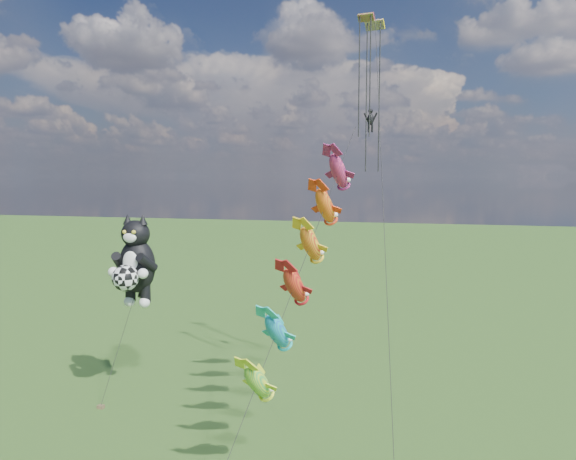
# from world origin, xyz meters

# --- Properties ---
(ground) EXTENTS (300.00, 300.00, 0.00)m
(ground) POSITION_xyz_m (0.00, 0.00, 0.00)
(ground) COLOR #1A4010
(cat_kite_rig) EXTENTS (3.03, 4.29, 12.03)m
(cat_kite_rig) POSITION_xyz_m (-2.80, 4.96, 8.98)
(cat_kite_rig) COLOR brown
(cat_kite_rig) RESTS_ON ground
(fish_windsock_rig) EXTENTS (4.29, 15.46, 17.56)m
(fish_windsock_rig) POSITION_xyz_m (9.31, 0.91, 9.87)
(fish_windsock_rig) COLOR brown
(fish_windsock_rig) RESTS_ON ground
(parafoil_rig) EXTENTS (3.86, 17.27, 25.08)m
(parafoil_rig) POSITION_xyz_m (11.95, 8.32, 19.29)
(parafoil_rig) COLOR brown
(parafoil_rig) RESTS_ON ground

